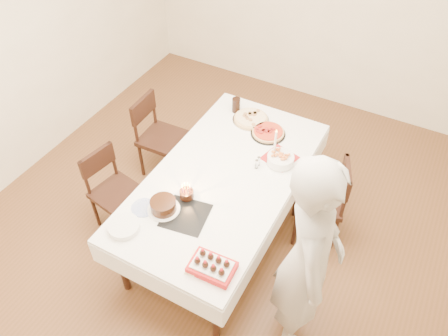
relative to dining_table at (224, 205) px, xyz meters
The scene contains 21 objects.
floor 0.38m from the dining_table, 157.11° to the left, with size 5.00×5.00×0.00m, color brown.
wall_left 2.50m from the dining_table, behind, with size 0.04×5.00×2.70m, color white.
dining_table is the anchor object (origin of this frame).
chair_right_savory 0.85m from the dining_table, 28.07° to the left, with size 0.45×0.45×0.88m, color black, non-canonical shape.
chair_left_savory 1.05m from the dining_table, 155.73° to the left, with size 0.46×0.46×0.90m, color black, non-canonical shape.
chair_left_dessert 0.99m from the dining_table, 157.09° to the right, with size 0.43×0.43×0.85m, color black, non-canonical shape.
person 1.21m from the dining_table, 30.15° to the right, with size 0.66×0.43×1.81m, color beige.
pizza_white 0.89m from the dining_table, 99.50° to the left, with size 0.36×0.36×0.04m, color beige.
pizza_pepperoni 0.79m from the dining_table, 81.47° to the left, with size 0.33×0.33×0.04m, color red.
red_placemat 0.66m from the dining_table, 52.81° to the left, with size 0.26×0.26×0.01m, color #B21E1E.
pasta_bowl 0.66m from the dining_table, 46.42° to the left, with size 0.23×0.23×0.07m, color white.
taper_candle 0.73m from the dining_table, 55.27° to the left, with size 0.07×0.07×0.33m, color white.
shaker_pair 0.51m from the dining_table, 48.11° to the left, with size 0.08×0.08×0.09m, color white, non-canonical shape.
cola_glass 1.01m from the dining_table, 110.94° to the left, with size 0.08×0.08×0.15m, color black.
layer_cake 0.74m from the dining_table, 113.42° to the right, with size 0.26×0.26×0.10m, color black.
cake_board 0.64m from the dining_table, 96.31° to the right, with size 0.34×0.34×0.01m, color black.
birthday_cake 0.59m from the dining_table, 112.54° to the right, with size 0.11×0.11×0.13m, color #3B1810.
strawberry_box 1.00m from the dining_table, 66.69° to the right, with size 0.32×0.21×0.08m, color #AC1314, non-canonical shape.
box_lid 0.97m from the dining_table, 67.60° to the right, with size 0.32×0.21×0.03m, color beige.
plate_stack 1.02m from the dining_table, 115.09° to the right, with size 0.24×0.24×0.05m, color white.
china_plate 0.82m from the dining_table, 122.58° to the right, with size 0.20×0.20×0.01m, color white.
Camera 1 is at (1.28, -2.28, 3.40)m, focal length 35.00 mm.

